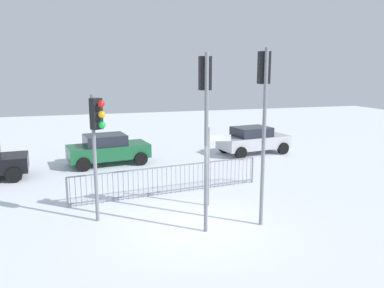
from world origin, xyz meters
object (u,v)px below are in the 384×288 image
(traffic_light_foreground_right, at_px, (205,103))
(car_silver_near, at_px, (253,140))
(traffic_light_foreground_left, at_px, (263,98))
(car_green_mid, at_px, (108,149))
(traffic_light_rear_left, at_px, (97,130))
(direction_sign_post, at_px, (210,162))

(traffic_light_foreground_right, xyz_separation_m, car_silver_near, (5.77, 8.94, -2.89))
(traffic_light_foreground_right, height_order, traffic_light_foreground_left, traffic_light_foreground_left)
(car_green_mid, bearing_deg, traffic_light_rear_left, -104.77)
(traffic_light_rear_left, height_order, car_silver_near, traffic_light_rear_left)
(traffic_light_foreground_right, relative_size, car_silver_near, 1.25)
(car_silver_near, bearing_deg, traffic_light_rear_left, -147.71)
(traffic_light_rear_left, height_order, traffic_light_foreground_left, traffic_light_foreground_left)
(traffic_light_rear_left, bearing_deg, direction_sign_post, 151.58)
(traffic_light_rear_left, relative_size, car_green_mid, 0.96)
(car_silver_near, bearing_deg, traffic_light_foreground_left, -123.05)
(traffic_light_foreground_right, xyz_separation_m, direction_sign_post, (0.82, 1.85, -2.14))
(traffic_light_rear_left, relative_size, traffic_light_foreground_left, 0.75)
(traffic_light_foreground_right, xyz_separation_m, traffic_light_foreground_left, (1.74, -0.01, 0.10))
(traffic_light_foreground_right, height_order, direction_sign_post, traffic_light_foreground_right)
(traffic_light_foreground_left, bearing_deg, car_silver_near, 70.74)
(traffic_light_foreground_right, bearing_deg, direction_sign_post, 69.14)
(traffic_light_foreground_right, distance_m, car_silver_near, 11.03)
(traffic_light_foreground_left, distance_m, car_silver_near, 10.26)
(traffic_light_rear_left, distance_m, car_green_mid, 7.62)
(direction_sign_post, height_order, car_silver_near, direction_sign_post)
(direction_sign_post, bearing_deg, car_green_mid, 126.99)
(car_silver_near, bearing_deg, traffic_light_foreground_right, -131.65)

